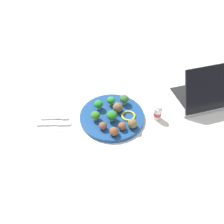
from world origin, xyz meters
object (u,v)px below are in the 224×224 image
Objects in this scene: meatball_back_right at (118,107)px; meatball_mid_left at (132,124)px; fork at (57,118)px; laptop at (208,92)px; yogurt_bottle at (158,113)px; broccoli_floret_mid_right at (124,99)px; meatball_mid_right at (114,131)px; knife at (55,124)px; broccoli_floret_near_rim at (98,104)px; plate at (112,117)px; pepper_ring_far_rim at (128,116)px; broccoli_floret_mid_left at (111,115)px; meatball_center at (122,126)px; broccoli_floret_front_left at (111,100)px; meatball_near_rim at (103,126)px; broccoli_floret_back_left at (95,115)px; napkin at (54,122)px.

meatball_mid_left is (0.06, -0.09, -0.00)m from meatball_back_right.
laptop is at bearing 11.82° from fork.
broccoli_floret_mid_right is at bearing 151.13° from yogurt_bottle.
meatball_mid_right is 0.25× the size of knife.
meatball_mid_left is at bearing -57.42° from meatball_back_right.
laptop is (0.50, 0.09, -0.00)m from broccoli_floret_near_rim.
broccoli_floret_mid_right is 0.15m from meatball_mid_left.
fork is (-0.26, -0.04, -0.03)m from meatball_back_right.
plate is 0.07m from pepper_ring_far_rim.
broccoli_floret_mid_left is (0.06, -0.07, 0.00)m from broccoli_floret_near_rim.
meatball_center is 0.09× the size of laptop.
broccoli_floret_front_left is 0.85× the size of broccoli_floret_mid_left.
meatball_back_right is at bearing 83.03° from meatball_mid_right.
broccoli_floret_front_left is 1.22× the size of meatball_near_rim.
broccoli_floret_near_rim is 0.18m from meatball_mid_left.
meatball_back_right is (0.08, -0.01, -0.00)m from broccoli_floret_near_rim.
meatball_near_rim reaches higher than pepper_ring_far_rim.
meatball_mid_left is at bearing 15.10° from meatball_center.
broccoli_floret_back_left is at bearing -162.72° from laptop.
meatball_back_right is 0.62× the size of yogurt_bottle.
broccoli_floret_near_rim reaches higher than meatball_near_rim.
broccoli_floret_back_left is 0.96× the size of meatball_back_right.
meatball_near_rim is at bearing -120.71° from meatball_back_right.
broccoli_floret_mid_left reaches higher than fork.
broccoli_floret_mid_left reaches higher than meatball_mid_right.
broccoli_floret_back_left is at bearing -140.38° from broccoli_floret_mid_right.
plate is 1.92× the size of knife.
broccoli_floret_mid_left is 0.39× the size of fork.
broccoli_floret_mid_right is 1.05× the size of broccoli_floret_near_rim.
yogurt_bottle is 0.19× the size of laptop.
plate is at bearing 2.32° from fork.
knife is 0.71m from laptop.
plate is 0.25m from napkin.
broccoli_floret_near_rim is at bearing 130.36° from meatball_center.
fork is at bearing -168.18° from laptop.
napkin is (-0.24, 0.00, -0.04)m from broccoli_floret_mid_left.
plate is 0.09m from meatball_near_rim.
meatball_back_right is 0.71× the size of pepper_ring_far_rim.
broccoli_floret_front_left is at bearing 21.87° from napkin.
pepper_ring_far_rim is (0.06, 0.10, -0.01)m from meatball_mid_right.
meatball_center is 0.08m from pepper_ring_far_rim.
yogurt_bottle is at bearing 29.35° from meatball_mid_right.
meatball_back_right reaches higher than pepper_ring_far_rim.
meatball_near_rim is at bearing -8.74° from knife.
broccoli_floret_front_left reaches higher than fork.
plate is at bearing -125.46° from broccoli_floret_mid_right.
laptop reaches higher than plate.
meatball_mid_left reaches higher than meatball_center.
pepper_ring_far_rim is at bearing -19.79° from broccoli_floret_near_rim.
broccoli_floret_front_left is 0.06m from broccoli_floret_mid_right.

